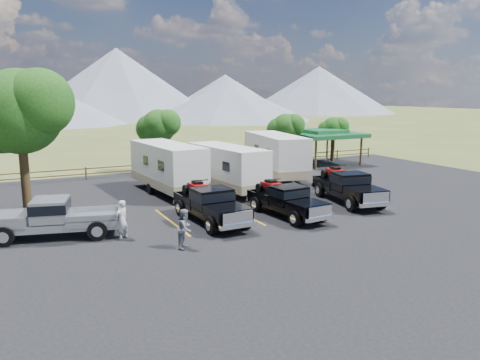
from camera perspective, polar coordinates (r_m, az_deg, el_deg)
name	(u,v)px	position (r m, az deg, el deg)	size (l,w,h in m)	color
ground	(313,228)	(23.52, 8.94, -5.77)	(320.00, 320.00, 0.00)	#485825
asphalt_lot	(282,214)	(25.92, 5.09, -4.09)	(44.00, 34.00, 0.04)	black
stall_lines	(272,209)	(26.74, 3.96, -3.56)	(12.12, 5.50, 0.01)	gold
tree_big_nw	(19,112)	(27.35, -25.39, 7.54)	(5.54, 5.18, 7.84)	#2E2012
tree_ne_a	(286,128)	(41.83, 5.58, 6.32)	(3.11, 2.92, 4.76)	#2E2012
tree_ne_b	(333,129)	(46.11, 11.27, 6.12)	(2.77, 2.59, 4.27)	#2E2012
tree_north	(158,127)	(39.05, -9.93, 6.43)	(3.46, 3.24, 5.25)	#2E2012
rail_fence	(207,163)	(40.27, -4.08, 2.06)	(36.12, 0.12, 1.00)	brown
pavilion	(322,134)	(44.14, 10.02, 5.53)	(6.20, 6.20, 3.22)	brown
mountain_range	(28,87)	(124.40, -24.44, 10.28)	(209.00, 71.00, 20.00)	slate
rig_left	(210,203)	(23.97, -3.66, -2.87)	(2.28, 6.04, 2.00)	black
rig_center	(286,200)	(25.17, 5.65, -2.41)	(2.29, 5.67, 1.85)	black
rig_right	(348,186)	(28.89, 13.00, -0.73)	(3.03, 6.42, 2.06)	black
trailer_left	(168,167)	(30.98, -8.83, 1.52)	(3.06, 9.45, 3.27)	white
trailer_center	(227,168)	(31.00, -1.61, 1.45)	(3.04, 8.88, 3.07)	white
trailer_right	(275,156)	(35.84, 4.34, 2.96)	(3.88, 9.84, 3.40)	white
pickup_silver	(55,217)	(23.00, -21.66, -4.25)	(6.32, 3.29, 1.81)	#9CA0A4
person_a	(122,219)	(21.88, -14.20, -4.68)	(0.65, 0.43, 1.78)	silver
person_b	(185,229)	(20.09, -6.72, -5.90)	(0.83, 0.65, 1.71)	slate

